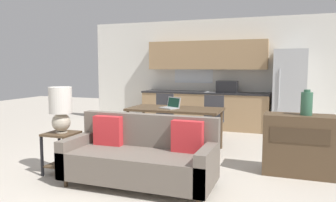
{
  "coord_description": "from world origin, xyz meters",
  "views": [
    {
      "loc": [
        1.89,
        -3.59,
        1.52
      ],
      "look_at": [
        0.05,
        1.5,
        0.95
      ],
      "focal_mm": 35.0,
      "sensor_mm": 36.0,
      "label": 1
    }
  ],
  "objects": [
    {
      "name": "side_table",
      "position": [
        -1.07,
        0.16,
        0.39
      ],
      "size": [
        0.42,
        0.42,
        0.6
      ],
      "color": "brown",
      "rests_on": "ground_plane"
    },
    {
      "name": "refrigerator",
      "position": [
        1.96,
        4.24,
        0.95
      ],
      "size": [
        0.7,
        0.71,
        1.9
      ],
      "color": "#B7BABC",
      "rests_on": "ground_plane"
    },
    {
      "name": "kitchen_counter",
      "position": [
        0.01,
        4.33,
        0.84
      ],
      "size": [
        3.13,
        0.65,
        2.15
      ],
      "color": "tan",
      "rests_on": "ground_plane"
    },
    {
      "name": "dining_table",
      "position": [
        0.01,
        2.0,
        0.7
      ],
      "size": [
        1.69,
        0.82,
        0.77
      ],
      "color": "brown",
      "rests_on": "ground_plane"
    },
    {
      "name": "vase",
      "position": [
        2.16,
        1.25,
        1.02
      ],
      "size": [
        0.15,
        0.15,
        0.35
      ],
      "color": "#336047",
      "rests_on": "credenza"
    },
    {
      "name": "credenza",
      "position": [
        2.08,
        1.26,
        0.43
      ],
      "size": [
        0.94,
        0.44,
        0.86
      ],
      "color": "brown",
      "rests_on": "ground_plane"
    },
    {
      "name": "laptop",
      "position": [
        -0.06,
        1.98,
        0.82
      ],
      "size": [
        0.4,
        0.38,
        0.2
      ],
      "rotation": [
        0.0,
        0.0,
        -0.5
      ],
      "color": "#B7BABC",
      "rests_on": "dining_table"
    },
    {
      "name": "wall_back",
      "position": [
        -0.0,
        4.63,
        1.35
      ],
      "size": [
        6.4,
        0.07,
        2.7
      ],
      "color": "silver",
      "rests_on": "ground_plane"
    },
    {
      "name": "dining_chair_far_left",
      "position": [
        -0.53,
        2.77,
        0.52
      ],
      "size": [
        0.44,
        0.44,
        0.95
      ],
      "rotation": [
        0.0,
        0.0,
        -0.06
      ],
      "color": "#38383D",
      "rests_on": "ground_plane"
    },
    {
      "name": "couch",
      "position": [
        0.16,
        0.16,
        0.35
      ],
      "size": [
        1.93,
        0.8,
        0.89
      ],
      "color": "#3D2D1E",
      "rests_on": "ground_plane"
    },
    {
      "name": "table_lamp",
      "position": [
        -1.06,
        0.16,
        0.95
      ],
      "size": [
        0.32,
        0.32,
        0.65
      ],
      "color": "#B2A893",
      "rests_on": "side_table"
    },
    {
      "name": "ground_plane",
      "position": [
        0.0,
        0.0,
        0.0
      ],
      "size": [
        20.0,
        20.0,
        0.0
      ],
      "primitive_type": "plane",
      "color": "beige"
    },
    {
      "name": "dining_chair_far_right",
      "position": [
        0.54,
        2.74,
        0.52
      ],
      "size": [
        0.43,
        0.43,
        0.95
      ],
      "rotation": [
        0.0,
        0.0,
        0.02
      ],
      "color": "#38383D",
      "rests_on": "ground_plane"
    }
  ]
}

